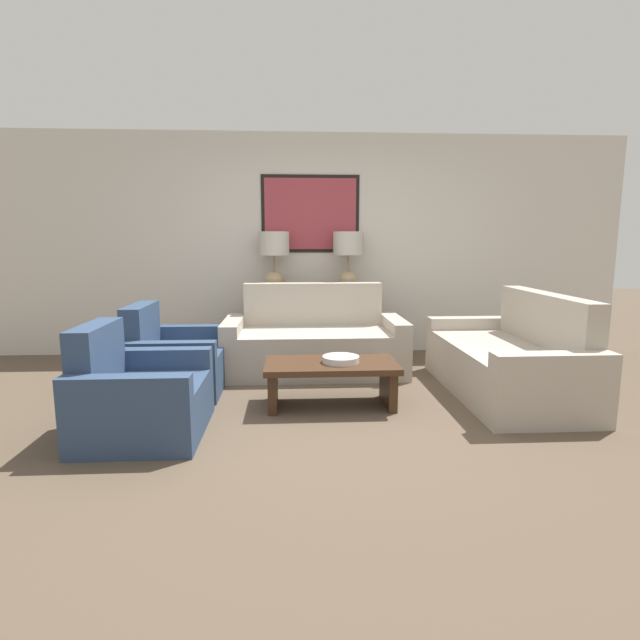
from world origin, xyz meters
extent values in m
plane|color=brown|center=(0.00, 0.00, 0.00)|extent=(20.00, 20.00, 0.00)
cube|color=beige|center=(0.00, 2.48, 1.32)|extent=(7.76, 0.10, 2.65)
cube|color=black|center=(0.00, 2.42, 1.70)|extent=(1.18, 0.01, 0.92)
cube|color=#9E3842|center=(0.00, 2.41, 1.70)|extent=(1.10, 0.02, 0.84)
cube|color=brown|center=(0.00, 2.20, 0.39)|extent=(1.42, 0.39, 0.77)
cylinder|color=tan|center=(-0.44, 2.20, 0.78)|extent=(0.20, 0.20, 0.02)
sphere|color=tan|center=(-0.44, 2.20, 0.91)|extent=(0.23, 0.23, 0.23)
cylinder|color=#8C7A51|center=(-0.44, 2.20, 1.12)|extent=(0.02, 0.02, 0.19)
cylinder|color=#B2ADA3|center=(-0.44, 2.20, 1.35)|extent=(0.36, 0.36, 0.27)
cylinder|color=tan|center=(0.44, 2.20, 0.78)|extent=(0.20, 0.20, 0.02)
sphere|color=tan|center=(0.44, 2.20, 0.91)|extent=(0.23, 0.23, 0.23)
cylinder|color=#8C7A51|center=(0.44, 2.20, 1.12)|extent=(0.02, 0.02, 0.19)
cylinder|color=#B2ADA3|center=(0.44, 2.20, 1.35)|extent=(0.36, 0.36, 0.27)
cube|color=#ADA393|center=(0.00, 1.35, 0.23)|extent=(1.52, 0.74, 0.45)
cube|color=#ADA393|center=(0.00, 1.81, 0.46)|extent=(1.52, 0.18, 0.92)
cube|color=#ADA393|center=(-0.85, 1.44, 0.29)|extent=(0.18, 0.92, 0.57)
cube|color=#ADA393|center=(0.85, 1.44, 0.29)|extent=(0.18, 0.92, 0.57)
cube|color=#ADA393|center=(1.59, 0.59, 0.23)|extent=(0.74, 1.52, 0.45)
cube|color=#ADA393|center=(2.05, 0.59, 0.46)|extent=(0.18, 1.52, 0.92)
cube|color=#ADA393|center=(1.68, 1.44, 0.29)|extent=(0.92, 0.18, 0.57)
cube|color=#ADA393|center=(1.68, -0.26, 0.29)|extent=(0.92, 0.18, 0.57)
cube|color=#3D2616|center=(0.09, 0.35, 0.35)|extent=(1.11, 0.58, 0.05)
cube|color=#3D2616|center=(-0.40, 0.35, 0.16)|extent=(0.07, 0.47, 0.33)
cube|color=#3D2616|center=(0.58, 0.35, 0.16)|extent=(0.07, 0.47, 0.33)
cylinder|color=beige|center=(0.17, 0.33, 0.41)|extent=(0.31, 0.31, 0.06)
cube|color=navy|center=(-1.21, 0.88, 0.19)|extent=(0.65, 0.67, 0.38)
cube|color=navy|center=(-1.62, 0.88, 0.40)|extent=(0.18, 0.67, 0.81)
cube|color=navy|center=(-1.30, 0.48, 0.27)|extent=(0.83, 0.14, 0.54)
cube|color=navy|center=(-1.30, 1.29, 0.27)|extent=(0.83, 0.14, 0.54)
cube|color=navy|center=(-1.21, -0.18, 0.19)|extent=(0.65, 0.67, 0.38)
cube|color=navy|center=(-1.62, -0.18, 0.40)|extent=(0.18, 0.67, 0.81)
cube|color=navy|center=(-1.30, -0.59, 0.27)|extent=(0.83, 0.14, 0.54)
cube|color=navy|center=(-1.30, 0.22, 0.27)|extent=(0.83, 0.14, 0.54)
camera|label=1|loc=(-0.24, -3.71, 1.40)|focal=28.00mm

